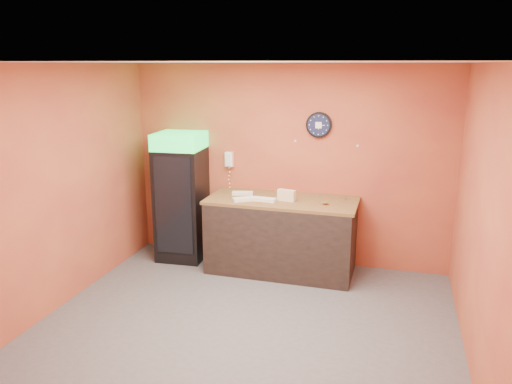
% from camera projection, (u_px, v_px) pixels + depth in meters
% --- Properties ---
extents(floor, '(4.50, 4.50, 0.00)m').
position_uv_depth(floor, '(247.00, 324.00, 5.50)').
color(floor, '#47474C').
rests_on(floor, ground).
extents(back_wall, '(4.50, 0.02, 2.80)m').
position_uv_depth(back_wall, '(288.00, 165.00, 7.01)').
color(back_wall, '#B75F33').
rests_on(back_wall, floor).
extents(left_wall, '(0.02, 4.00, 2.80)m').
position_uv_depth(left_wall, '(60.00, 188.00, 5.74)').
color(left_wall, '#B75F33').
rests_on(left_wall, floor).
extents(right_wall, '(0.02, 4.00, 2.80)m').
position_uv_depth(right_wall, '(482.00, 220.00, 4.55)').
color(right_wall, '#B75F33').
rests_on(right_wall, floor).
extents(ceiling, '(4.50, 4.00, 0.02)m').
position_uv_depth(ceiling, '(246.00, 62.00, 4.80)').
color(ceiling, white).
rests_on(ceiling, back_wall).
extents(beverage_cooler, '(0.69, 0.70, 1.85)m').
position_uv_depth(beverage_cooler, '(180.00, 199.00, 7.16)').
color(beverage_cooler, black).
rests_on(beverage_cooler, floor).
extents(prep_counter, '(1.97, 0.89, 0.98)m').
position_uv_depth(prep_counter, '(281.00, 237.00, 6.83)').
color(prep_counter, black).
rests_on(prep_counter, floor).
extents(wall_clock, '(0.35, 0.06, 0.35)m').
position_uv_depth(wall_clock, '(319.00, 125.00, 6.72)').
color(wall_clock, black).
rests_on(wall_clock, back_wall).
extents(wall_phone, '(0.12, 0.10, 0.21)m').
position_uv_depth(wall_phone, '(229.00, 159.00, 7.17)').
color(wall_phone, white).
rests_on(wall_phone, back_wall).
extents(butcher_paper, '(2.02, 0.89, 0.04)m').
position_uv_depth(butcher_paper, '(282.00, 201.00, 6.70)').
color(butcher_paper, brown).
rests_on(butcher_paper, prep_counter).
extents(sub_roll_stack, '(0.25, 0.13, 0.15)m').
position_uv_depth(sub_roll_stack, '(286.00, 195.00, 6.60)').
color(sub_roll_stack, beige).
rests_on(sub_roll_stack, butcher_paper).
extents(wrapped_sandwich_left, '(0.32, 0.26, 0.04)m').
position_uv_depth(wrapped_sandwich_left, '(244.00, 199.00, 6.62)').
color(wrapped_sandwich_left, silver).
rests_on(wrapped_sandwich_left, butcher_paper).
extents(wrapped_sandwich_mid, '(0.31, 0.14, 0.04)m').
position_uv_depth(wrapped_sandwich_mid, '(264.00, 200.00, 6.60)').
color(wrapped_sandwich_mid, silver).
rests_on(wrapped_sandwich_mid, butcher_paper).
extents(wrapped_sandwich_right, '(0.31, 0.18, 0.04)m').
position_uv_depth(wrapped_sandwich_right, '(243.00, 193.00, 6.93)').
color(wrapped_sandwich_right, silver).
rests_on(wrapped_sandwich_right, butcher_paper).
extents(kitchen_tool, '(0.05, 0.05, 0.05)m').
position_uv_depth(kitchen_tool, '(287.00, 197.00, 6.69)').
color(kitchen_tool, silver).
rests_on(kitchen_tool, butcher_paper).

